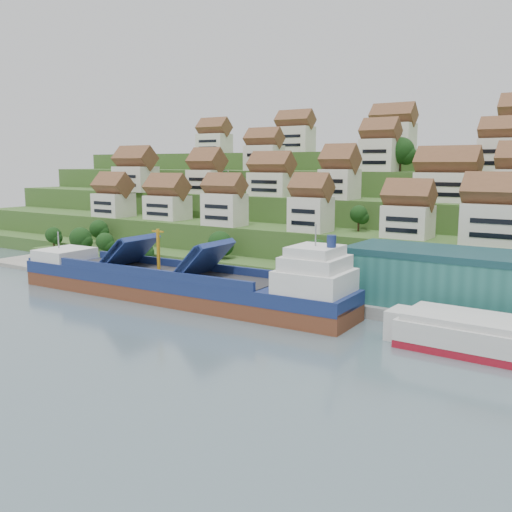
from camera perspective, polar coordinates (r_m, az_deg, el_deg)
The scene contains 10 objects.
ground at distance 110.65m, azimuth -4.23°, elevation -5.04°, with size 300.00×300.00×0.00m, color slate.
quay at distance 112.53m, azimuth 8.63°, elevation -4.30°, with size 180.00×14.00×2.20m, color gray.
pebble_beach at distance 159.61m, azimuth -18.05°, elevation -0.87°, with size 45.00×20.00×1.00m, color gray.
hillside at distance 199.74m, azimuth 14.51°, elevation 4.18°, with size 260.00×128.00×31.00m.
hillside_village at distance 158.42m, azimuth 9.20°, elevation 7.85°, with size 158.00×63.18×28.82m.
hillside_trees at distance 150.34m, azimuth 2.71°, elevation 5.16°, with size 142.40×62.15×30.96m.
flagpole at distance 107.75m, azimuth 6.65°, elevation -1.72°, with size 1.28×0.16×8.00m.
beach_huts at distance 160.18m, azimuth -18.87°, elevation -0.30°, with size 14.40×3.70×2.20m.
cargo_ship at distance 114.51m, azimuth -7.38°, elevation -2.94°, with size 76.76×14.84×16.91m.
second_ship at distance 89.10m, azimuth 23.91°, elevation -7.67°, with size 29.32×11.44×8.43m.
Camera 1 is at (66.67, -84.00, 27.25)m, focal length 40.00 mm.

